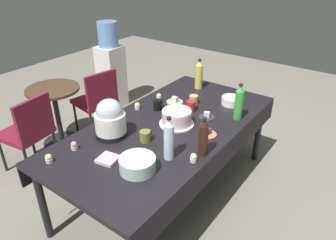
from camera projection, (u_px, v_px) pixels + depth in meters
The scene contains 27 objects.
ground at pixel (168, 191), 3.09m from camera, with size 9.00×9.00×0.00m, color slate.
potluck_table at pixel (168, 131), 2.76m from camera, with size 2.20×1.10×0.75m.
frosted_layer_cake at pixel (177, 118), 2.71m from camera, with size 0.31×0.31×0.14m.
slow_cooker at pixel (110, 119), 2.51m from camera, with size 0.26×0.26×0.33m.
glass_salad_bowl at pixel (137, 164), 2.15m from camera, with size 0.26×0.26×0.10m, color #B2C6BC.
ceramic_snack_bowl at pixel (231, 101), 3.08m from camera, with size 0.20×0.20×0.07m, color silver.
dessert_plate_charcoal at pixel (207, 116), 2.85m from camera, with size 0.15×0.15×0.06m.
dessert_plate_coral at pixel (208, 133), 2.58m from camera, with size 0.15×0.15×0.06m.
dessert_plate_sage at pixel (175, 101), 3.13m from camera, with size 0.17×0.17×0.06m.
cupcake_rose at pixel (159, 97), 3.17m from camera, with size 0.05×0.05×0.07m.
cupcake_berry at pixel (74, 146), 2.39m from camera, with size 0.05×0.05×0.07m.
cupcake_lemon at pixel (49, 159), 2.24m from camera, with size 0.05×0.05×0.07m.
cupcake_vanilla at pixel (137, 106), 2.99m from camera, with size 0.05×0.05×0.07m.
cupcake_mint at pixel (194, 158), 2.25m from camera, with size 0.05×0.05×0.07m.
soda_bottle_lime_soda at pixel (239, 103), 2.76m from camera, with size 0.08×0.08×0.34m.
soda_bottle_cola at pixel (203, 138), 2.28m from camera, with size 0.07×0.07×0.31m.
soda_bottle_ginger_ale at pixel (199, 75), 3.39m from camera, with size 0.08×0.08×0.33m.
soda_bottle_water at pixel (169, 139), 2.23m from camera, with size 0.08×0.08×0.34m.
coffee_mug_black at pixel (158, 105), 2.97m from camera, with size 0.12×0.08×0.10m.
coffee_mug_tan at pixel (194, 99), 3.09m from camera, with size 0.13×0.09×0.09m.
coffee_mug_olive at pixel (145, 136), 2.49m from camera, with size 0.13×0.09×0.09m.
coffee_mug_red at pixel (191, 106), 2.95m from camera, with size 0.13×0.09×0.10m.
paper_napkin_stack at pixel (108, 159), 2.27m from camera, with size 0.14×0.14×0.02m, color pink.
maroon_chair_left at pixel (29, 129), 3.18m from camera, with size 0.50×0.50×0.85m.
maroon_chair_right at pixel (97, 98), 3.84m from camera, with size 0.50×0.50×0.85m.
round_cafe_table at pixel (56, 106), 3.64m from camera, with size 0.60×0.60×0.72m.
water_cooler at pixel (111, 68), 4.53m from camera, with size 0.32×0.32×1.24m.
Camera 1 is at (-1.91, -1.40, 2.10)m, focal length 33.48 mm.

